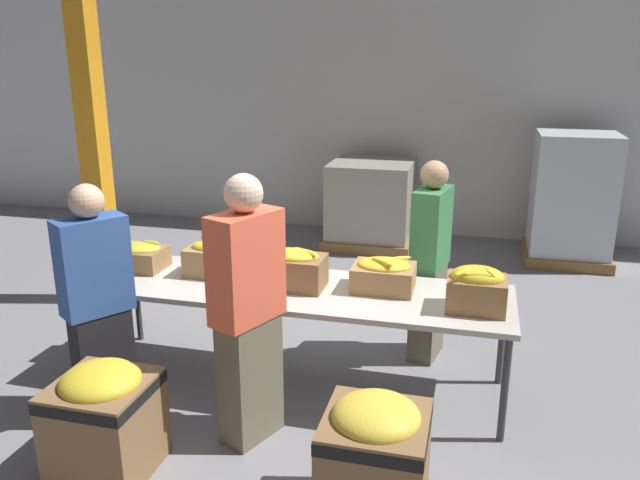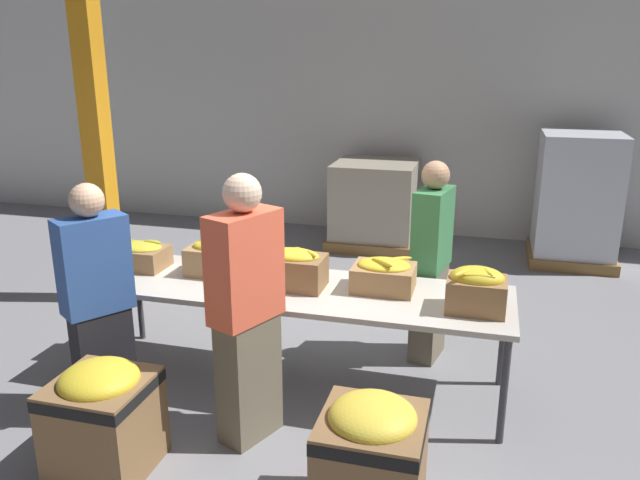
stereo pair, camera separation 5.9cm
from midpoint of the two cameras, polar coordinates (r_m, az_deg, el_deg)
ground_plane at (r=4.92m, az=-2.79°, el=-12.85°), size 30.00×30.00×0.00m
wall_back at (r=8.61m, az=5.96°, el=13.87°), size 16.00×0.08×4.00m
sorting_table at (r=4.60m, az=-2.92°, el=-4.80°), size 3.17×0.89×0.78m
banana_box_0 at (r=5.15m, az=-16.80°, el=-1.34°), size 0.46×0.31×0.22m
banana_box_1 at (r=4.84m, az=-9.79°, el=-1.64°), size 0.46×0.30×0.27m
banana_box_2 at (r=4.53m, az=-2.88°, el=-2.59°), size 0.46×0.31×0.29m
banana_box_3 at (r=4.50m, az=5.47°, el=-3.13°), size 0.44×0.34×0.26m
banana_box_4 at (r=4.25m, az=13.75°, el=-4.27°), size 0.38×0.32×0.31m
volunteer_0 at (r=4.41m, az=-19.99°, el=-5.72°), size 0.43×0.49×1.64m
volunteer_1 at (r=5.06m, az=9.67°, el=-2.06°), size 0.30×0.47×1.64m
volunteer_2 at (r=3.94m, az=-7.04°, el=-6.66°), size 0.40×0.52×1.76m
donation_bin_0 at (r=4.04m, az=-19.51°, el=-14.94°), size 0.55×0.55×0.70m
donation_bin_1 at (r=3.50m, az=4.53°, el=-19.14°), size 0.55×0.55×0.72m
support_pillar at (r=6.34m, az=-20.61°, el=11.88°), size 0.21×0.21×4.00m
pallet_stack_0 at (r=7.97m, az=21.81°, el=3.50°), size 0.97×0.97×1.54m
pallet_stack_1 at (r=8.14m, az=4.50°, el=3.29°), size 1.12×1.12×1.09m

